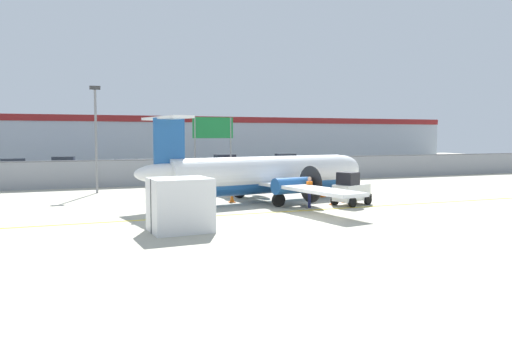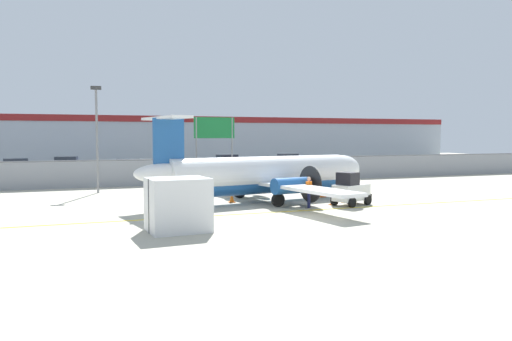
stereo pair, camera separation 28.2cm
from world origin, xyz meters
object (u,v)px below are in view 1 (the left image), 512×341
at_px(parked_car_1, 63,164).
at_px(traffic_cone_near_left, 333,199).
at_px(ground_crew_worker, 309,190).
at_px(parked_car_2, 127,167).
at_px(parked_car_7, 286,160).
at_px(cargo_container, 180,205).
at_px(commuter_airplane, 266,175).
at_px(apron_light_pole, 96,130).
at_px(parked_car_6, 278,164).
at_px(parked_car_0, 14,166).
at_px(parked_car_3, 177,169).
at_px(traffic_cone_near_right, 232,197).
at_px(highway_sign, 213,133).
at_px(parked_car_5, 224,161).
at_px(parked_car_4, 224,167).
at_px(traffic_cone_far_left, 344,197).
at_px(baggage_tug, 351,190).
at_px(traffic_cone_far_right, 322,192).

bearing_deg(parked_car_1, traffic_cone_near_left, 122.09).
xyz_separation_m(ground_crew_worker, parked_car_2, (-6.85, 24.92, -0.06)).
height_order(ground_crew_worker, parked_car_7, same).
bearing_deg(cargo_container, parked_car_1, 93.13).
xyz_separation_m(commuter_airplane, cargo_container, (-6.76, -7.33, -0.50)).
distance_m(commuter_airplane, apron_light_pole, 12.58).
bearing_deg(parked_car_6, ground_crew_worker, -110.52).
height_order(parked_car_0, parked_car_3, same).
height_order(traffic_cone_near_right, highway_sign, highway_sign).
bearing_deg(parked_car_0, commuter_airplane, -65.64).
distance_m(ground_crew_worker, traffic_cone_near_left, 2.02).
bearing_deg(parked_car_0, parked_car_5, -1.39).
relative_size(cargo_container, parked_car_4, 0.59).
height_order(parked_car_3, parked_car_7, same).
bearing_deg(commuter_airplane, traffic_cone_far_left, -34.35).
height_order(parked_car_2, parked_car_7, same).
distance_m(parked_car_7, highway_sign, 20.17).
bearing_deg(parked_car_2, cargo_container, -87.08).
bearing_deg(parked_car_4, parked_car_6, -147.15).
distance_m(parked_car_4, highway_sign, 5.42).
xyz_separation_m(parked_car_4, highway_sign, (-2.13, -3.78, 3.24)).
distance_m(ground_crew_worker, traffic_cone_near_right, 4.87).
height_order(parked_car_4, parked_car_6, same).
distance_m(ground_crew_worker, parked_car_4, 21.22).
bearing_deg(traffic_cone_near_right, highway_sign, 78.46).
bearing_deg(apron_light_pole, highway_sign, 30.93).
xyz_separation_m(ground_crew_worker, parked_car_0, (-17.12, 29.96, -0.06)).
bearing_deg(cargo_container, parked_car_5, 66.02).
relative_size(parked_car_1, apron_light_pole, 0.60).
bearing_deg(parked_car_5, traffic_cone_near_left, 76.35).
bearing_deg(traffic_cone_far_left, parked_car_1, 116.34).
distance_m(parked_car_4, parked_car_6, 8.60).
height_order(commuter_airplane, parked_car_4, commuter_airplane).
bearing_deg(parked_car_5, traffic_cone_near_right, 65.88).
distance_m(parked_car_3, highway_sign, 5.14).
bearing_deg(traffic_cone_near_left, parked_car_1, 114.19).
height_order(ground_crew_worker, parked_car_0, same).
bearing_deg(baggage_tug, apron_light_pole, 115.74).
distance_m(traffic_cone_near_right, traffic_cone_far_left, 6.60).
distance_m(traffic_cone_far_left, apron_light_pole, 17.19).
height_order(cargo_container, parked_car_0, cargo_container).
bearing_deg(baggage_tug, parked_car_1, 91.77).
relative_size(parked_car_4, parked_car_7, 0.99).
distance_m(traffic_cone_near_right, parked_car_4, 18.30).
bearing_deg(traffic_cone_near_left, parked_car_5, 84.15).
height_order(commuter_airplane, traffic_cone_far_left, commuter_airplane).
distance_m(parked_car_2, parked_car_7, 21.16).
distance_m(traffic_cone_far_right, parked_car_5, 28.01).
relative_size(commuter_airplane, cargo_container, 6.32).
xyz_separation_m(traffic_cone_far_right, highway_sign, (-3.39, 13.44, 3.83)).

